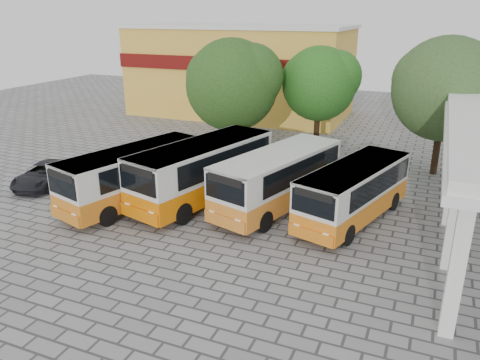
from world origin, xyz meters
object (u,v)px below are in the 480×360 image
at_px(bus_far_left, 134,173).
at_px(bus_centre_right, 278,177).
at_px(bus_centre_left, 203,168).
at_px(bus_far_right, 354,189).
at_px(parked_car, 45,174).

relative_size(bus_far_left, bus_centre_right, 0.99).
bearing_deg(bus_centre_left, bus_far_right, 19.18).
bearing_deg(parked_car, bus_centre_left, -5.93).
bearing_deg(bus_far_right, bus_far_left, -151.33).
height_order(bus_far_left, bus_centre_left, bus_centre_left).
distance_m(bus_far_right, parked_car, 17.31).
height_order(bus_far_right, parked_car, bus_far_right).
height_order(bus_centre_left, parked_car, bus_centre_left).
distance_m(bus_far_left, parked_car, 6.55).
xyz_separation_m(bus_far_right, parked_car, (-17.17, -1.95, -0.93)).
xyz_separation_m(bus_centre_right, parked_car, (-13.42, -1.96, -1.06)).
relative_size(bus_far_left, parked_car, 1.86).
distance_m(bus_centre_right, parked_car, 13.60).
height_order(bus_centre_left, bus_centre_right, bus_centre_left).
relative_size(bus_far_left, bus_centre_left, 0.93).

